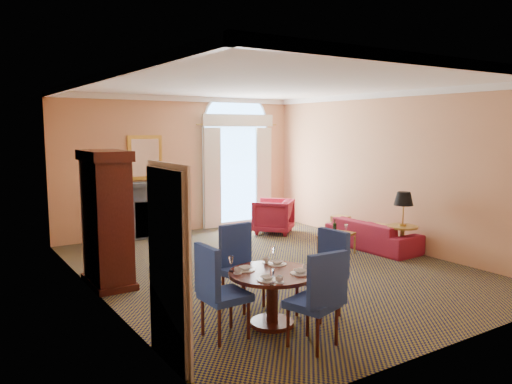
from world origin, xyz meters
TOP-DOWN VIEW (x-y plane):
  - ground at (0.00, 0.00)m, footprint 7.50×7.50m
  - room_envelope at (-0.03, 0.67)m, footprint 6.04×7.52m
  - armoire at (-2.72, 0.59)m, footprint 0.61×1.08m
  - dining_table at (-1.48, -2.16)m, footprint 1.10×1.10m
  - dining_chair_north at (-1.45, -1.31)m, footprint 0.62×0.62m
  - dining_chair_south at (-1.44, -3.02)m, footprint 0.63×0.63m
  - dining_chair_east at (-0.69, -2.24)m, footprint 0.59×0.59m
  - dining_chair_west at (-2.26, -2.15)m, footprint 0.53×0.52m
  - sofa at (2.55, 0.03)m, footprint 0.85×2.04m
  - armchair at (1.72, 2.40)m, footprint 1.22×1.23m
  - coffee_table at (1.59, 0.05)m, footprint 0.90×0.68m
  - side_table at (2.60, -0.70)m, footprint 0.59×0.59m

SIDE VIEW (x-z plane):
  - ground at x=0.00m, z-range 0.00..0.00m
  - sofa at x=2.55m, z-range 0.00..0.59m
  - coffee_table at x=1.59m, z-range 0.02..0.75m
  - armchair at x=1.72m, z-range 0.00..0.80m
  - dining_table at x=-1.48m, z-range 0.07..0.96m
  - dining_chair_north at x=-1.45m, z-range 0.08..1.21m
  - dining_chair_south at x=-1.44m, z-range 0.08..1.21m
  - dining_chair_east at x=-0.69m, z-range 0.08..1.21m
  - dining_chair_west at x=-2.26m, z-range 0.08..1.21m
  - side_table at x=2.60m, z-range 0.18..1.40m
  - armoire at x=-2.72m, z-range -0.04..2.09m
  - room_envelope at x=-0.03m, z-range 0.78..4.23m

